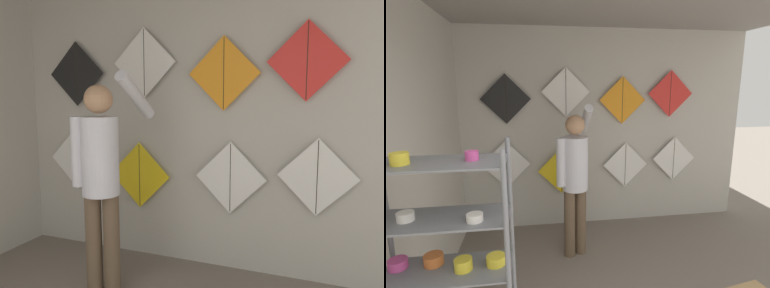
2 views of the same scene
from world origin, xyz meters
The scene contains 10 objects.
back_panel centered at (0.00, 3.58, 1.40)m, with size 4.47×0.06×2.80m, color #BCB7AD.
shopkeeper centered at (-0.39, 2.73, 1.03)m, with size 0.45×0.69×1.83m.
kite_0 centered at (-1.24, 3.49, 0.96)m, with size 0.66×0.01×0.66m.
kite_1 centered at (-0.48, 3.49, 0.84)m, with size 0.66×0.01×0.66m.
kite_2 centered at (0.46, 3.49, 0.89)m, with size 0.66×0.01×0.66m.
kite_3 centered at (1.22, 3.49, 0.95)m, with size 0.66×0.01×0.66m.
kite_4 centered at (-1.21, 3.49, 1.86)m, with size 0.66×0.01×0.66m.
kite_5 centered at (-0.41, 3.49, 1.95)m, with size 0.66×0.01×0.66m.
kite_6 centered at (0.39, 3.49, 1.83)m, with size 0.66×0.01×0.66m.
kite_7 centered at (1.10, 3.49, 1.91)m, with size 0.66×0.01×0.66m.
Camera 1 is at (1.37, 0.25, 1.62)m, focal length 35.00 mm.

